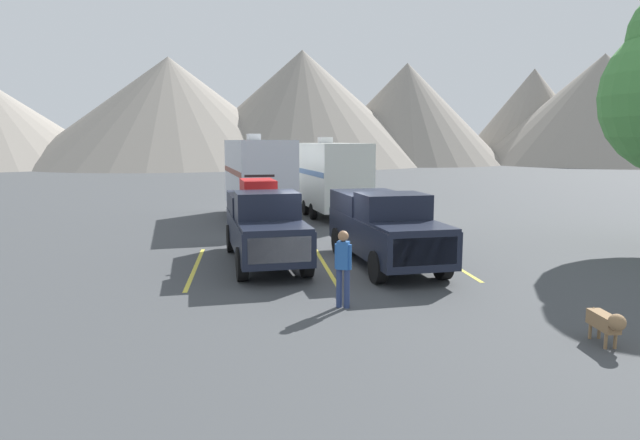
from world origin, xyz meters
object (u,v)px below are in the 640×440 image
Objects in this scene: pickup_truck_b at (384,226)px; camper_trailer_b at (330,175)px; dog at (608,322)px; camper_trailer_a at (258,175)px; person_a at (343,264)px; pickup_truck_a at (264,222)px.

pickup_truck_b is 0.79× the size of camper_trailer_b.
dog is at bearing -82.09° from camper_trailer_b.
camper_trailer_a is at bearing -173.00° from camper_trailer_b.
camper_trailer_b is 17.99m from dog.
camper_trailer_b is 7.28× the size of dog.
dog is (2.40, -7.13, -0.72)m from pickup_truck_b.
camper_trailer_a reaches higher than dog.
person_a is at bearing -97.24° from camper_trailer_b.
pickup_truck_b is 10.66m from camper_trailer_b.
camper_trailer_a reaches higher than pickup_truck_a.
camper_trailer_b is 4.34× the size of person_a.
pickup_truck_a is at bearing 167.49° from pickup_truck_b.
pickup_truck_a is 5.82× the size of dog.
pickup_truck_b is 0.69× the size of camper_trailer_a.
camper_trailer_a is at bearing 90.13° from pickup_truck_a.
dog is at bearing -33.87° from person_a.
camper_trailer_a is at bearing 109.09° from dog.
camper_trailer_b is at bearing 70.39° from pickup_truck_a.
dog is (2.47, -17.75, -1.59)m from camper_trailer_b.
pickup_truck_a reaches higher than pickup_truck_b.
pickup_truck_a reaches higher than dog.
pickup_truck_b reaches higher than dog.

